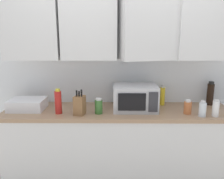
# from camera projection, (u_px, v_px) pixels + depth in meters

# --- Properties ---
(wall_back_with_cabinets) EXTENTS (3.41, 0.49, 2.60)m
(wall_back_with_cabinets) POSITION_uv_depth(u_px,v_px,m) (118.00, 47.00, 2.67)
(wall_back_with_cabinets) COLOR white
(wall_back_with_cabinets) RESTS_ON ground_plane
(counter_run) EXTENTS (2.54, 0.63, 0.90)m
(counter_run) POSITION_uv_depth(u_px,v_px,m) (118.00, 146.00, 2.70)
(counter_run) COLOR silver
(counter_run) RESTS_ON ground_plane
(microwave) EXTENTS (0.48, 0.37, 0.28)m
(microwave) POSITION_uv_depth(u_px,v_px,m) (135.00, 97.00, 2.58)
(microwave) COLOR #B7B7BC
(microwave) RESTS_ON counter_run
(dish_rack) EXTENTS (0.38, 0.30, 0.12)m
(dish_rack) POSITION_uv_depth(u_px,v_px,m) (28.00, 104.00, 2.60)
(dish_rack) COLOR silver
(dish_rack) RESTS_ON counter_run
(knife_block) EXTENTS (0.13, 0.14, 0.27)m
(knife_block) POSITION_uv_depth(u_px,v_px,m) (80.00, 105.00, 2.42)
(knife_block) COLOR brown
(knife_block) RESTS_ON counter_run
(bottle_red_sauce) EXTENTS (0.07, 0.07, 0.27)m
(bottle_red_sauce) POSITION_uv_depth(u_px,v_px,m) (58.00, 102.00, 2.45)
(bottle_red_sauce) COLOR red
(bottle_red_sauce) RESTS_ON counter_run
(bottle_spice_jar) EXTENTS (0.08, 0.08, 0.15)m
(bottle_spice_jar) POSITION_uv_depth(u_px,v_px,m) (188.00, 107.00, 2.45)
(bottle_spice_jar) COLOR #BC6638
(bottle_spice_jar) RESTS_ON counter_run
(bottle_soy_dark) EXTENTS (0.08, 0.08, 0.28)m
(bottle_soy_dark) POSITION_uv_depth(u_px,v_px,m) (210.00, 94.00, 2.76)
(bottle_soy_dark) COLOR black
(bottle_soy_dark) RESTS_ON counter_run
(bottle_yellow_mustard) EXTENTS (0.06, 0.06, 0.24)m
(bottle_yellow_mustard) POSITION_uv_depth(u_px,v_px,m) (162.00, 96.00, 2.75)
(bottle_yellow_mustard) COLOR gold
(bottle_yellow_mustard) RESTS_ON counter_run
(bottle_white_jar) EXTENTS (0.07, 0.07, 0.18)m
(bottle_white_jar) POSITION_uv_depth(u_px,v_px,m) (216.00, 109.00, 2.36)
(bottle_white_jar) COLOR white
(bottle_white_jar) RESTS_ON counter_run
(bottle_green_oil) EXTENTS (0.08, 0.08, 0.17)m
(bottle_green_oil) POSITION_uv_depth(u_px,v_px,m) (99.00, 106.00, 2.46)
(bottle_green_oil) COLOR #386B2D
(bottle_green_oil) RESTS_ON counter_run
(bottle_clear_tall) EXTENTS (0.07, 0.07, 0.17)m
(bottle_clear_tall) POSITION_uv_depth(u_px,v_px,m) (202.00, 109.00, 2.37)
(bottle_clear_tall) COLOR silver
(bottle_clear_tall) RESTS_ON counter_run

